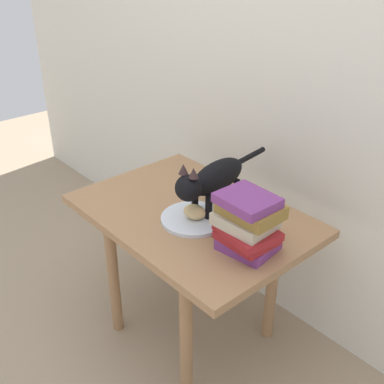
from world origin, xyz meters
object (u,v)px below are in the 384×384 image
at_px(book_stack, 248,223).
at_px(cat, 212,179).
at_px(plate, 194,219).
at_px(bread_roll, 194,212).
at_px(side_table, 192,230).

bearing_deg(book_stack, cat, 162.90).
distance_m(plate, bread_roll, 0.03).
bearing_deg(cat, side_table, -135.71).
xyz_separation_m(plate, book_stack, (0.24, 0.01, 0.09)).
height_order(side_table, cat, cat).
xyz_separation_m(side_table, book_stack, (0.29, -0.02, 0.18)).
xyz_separation_m(side_table, plate, (0.05, -0.03, 0.09)).
bearing_deg(side_table, plate, -36.01).
distance_m(cat, book_stack, 0.25).
height_order(side_table, book_stack, book_stack).
bearing_deg(book_stack, plate, -177.53).
relative_size(side_table, cat, 1.77).
relative_size(bread_roll, book_stack, 0.40).
height_order(plate, bread_roll, bread_roll).
bearing_deg(cat, book_stack, -17.10).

